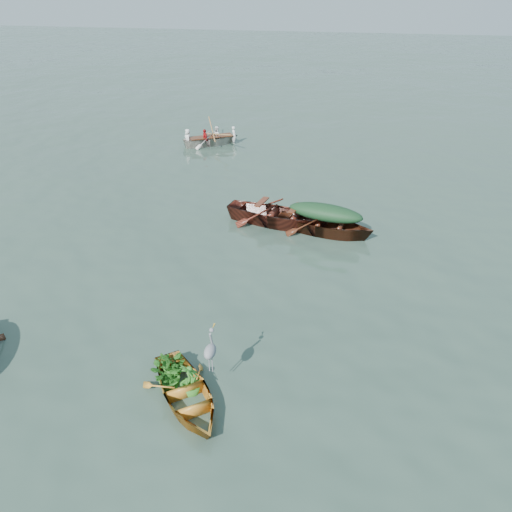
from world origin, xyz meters
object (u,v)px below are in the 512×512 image
(rowed_boat, at_px, (212,145))
(heron, at_px, (210,357))
(green_tarp_boat, at_px, (324,234))
(open_wooden_boat, at_px, (278,225))
(yellow_dinghy, at_px, (187,402))

(rowed_boat, relative_size, heron, 4.08)
(green_tarp_boat, bearing_deg, rowed_boat, 48.10)
(open_wooden_boat, distance_m, rowed_boat, 9.28)
(yellow_dinghy, distance_m, open_wooden_boat, 8.03)
(green_tarp_boat, xyz_separation_m, open_wooden_boat, (-1.53, 0.31, 0.00))
(yellow_dinghy, xyz_separation_m, rowed_boat, (-4.28, 16.06, 0.00))
(yellow_dinghy, xyz_separation_m, open_wooden_boat, (0.37, 8.02, 0.00))
(open_wooden_boat, bearing_deg, heron, -168.08)
(open_wooden_boat, height_order, rowed_boat, open_wooden_boat)
(yellow_dinghy, xyz_separation_m, heron, (0.40, 0.38, 0.85))
(green_tarp_boat, relative_size, open_wooden_boat, 0.89)
(yellow_dinghy, height_order, green_tarp_boat, green_tarp_boat)
(green_tarp_boat, bearing_deg, heron, -179.98)
(rowed_boat, distance_m, heron, 16.38)
(green_tarp_boat, relative_size, heron, 4.65)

